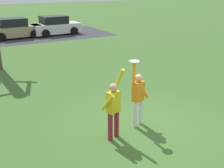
% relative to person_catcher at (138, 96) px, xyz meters
% --- Properties ---
extents(ground_plane, '(120.00, 120.00, 0.00)m').
position_rel_person_catcher_xyz_m(ground_plane, '(0.13, -0.16, -0.98)').
color(ground_plane, '#426B2D').
extents(person_catcher, '(0.58, 0.48, 2.08)m').
position_rel_person_catcher_xyz_m(person_catcher, '(0.00, 0.00, 0.00)').
color(person_catcher, silver).
rests_on(person_catcher, ground_plane).
extents(person_defender, '(0.62, 0.55, 2.04)m').
position_rel_person_catcher_xyz_m(person_defender, '(-1.04, -0.33, -0.00)').
color(person_defender, maroon).
rests_on(person_defender, ground_plane).
extents(frisbee_disc, '(0.28, 0.28, 0.02)m').
position_rel_person_catcher_xyz_m(frisbee_disc, '(-0.21, -0.07, 1.11)').
color(frisbee_disc, white).
rests_on(frisbee_disc, person_catcher).
extents(parked_car_tan, '(4.21, 2.25, 1.59)m').
position_rel_person_catcher_xyz_m(parked_car_tan, '(-0.27, 17.22, -0.25)').
color(parked_car_tan, tan).
rests_on(parked_car_tan, ground_plane).
extents(parked_car_white, '(4.21, 2.25, 1.59)m').
position_rel_person_catcher_xyz_m(parked_car_white, '(3.16, 17.21, -0.25)').
color(parked_car_white, white).
rests_on(parked_car_white, ground_plane).
extents(parking_strip, '(16.08, 6.40, 0.01)m').
position_rel_person_catcher_xyz_m(parking_strip, '(-0.32, 17.43, -0.98)').
color(parking_strip, '#38383D').
rests_on(parking_strip, ground_plane).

